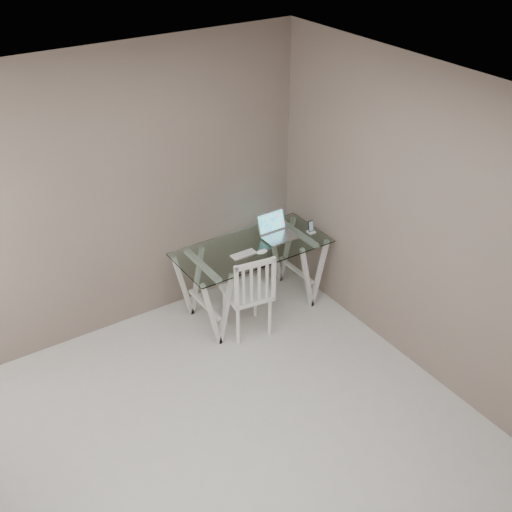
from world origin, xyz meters
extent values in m
plane|color=beige|center=(0.00, 0.00, 0.00)|extent=(4.50, 4.50, 0.00)
cube|color=white|center=(0.00, 0.00, 2.70)|extent=(4.00, 4.50, 0.02)
cube|color=#75655C|center=(0.00, 2.25, 1.35)|extent=(4.00, 0.02, 2.70)
cube|color=#75655C|center=(2.00, 0.00, 1.35)|extent=(0.02, 4.50, 2.70)
cube|color=silver|center=(1.20, 1.70, 0.74)|extent=(1.50, 0.70, 0.01)
cube|color=silver|center=(0.65, 1.70, 0.36)|extent=(0.24, 0.62, 0.72)
cube|color=silver|center=(1.75, 1.70, 0.36)|extent=(0.24, 0.62, 0.72)
cube|color=white|center=(0.98, 1.46, 0.44)|extent=(0.47, 0.47, 0.04)
cylinder|color=white|center=(0.80, 1.32, 0.21)|extent=(0.03, 0.03, 0.42)
cylinder|color=white|center=(1.12, 1.27, 0.21)|extent=(0.03, 0.03, 0.42)
cylinder|color=white|center=(0.85, 1.65, 0.21)|extent=(0.03, 0.03, 0.42)
cylinder|color=white|center=(1.17, 1.60, 0.21)|extent=(0.03, 0.03, 0.42)
cube|color=white|center=(0.95, 1.27, 0.66)|extent=(0.41, 0.09, 0.46)
cube|color=silver|center=(1.52, 1.70, 0.75)|extent=(0.32, 0.22, 0.01)
cube|color=#19D899|center=(1.52, 1.84, 0.86)|extent=(0.32, 0.08, 0.21)
cube|color=silver|center=(1.05, 1.63, 0.75)|extent=(0.27, 0.11, 0.01)
ellipsoid|color=white|center=(1.21, 1.55, 0.76)|extent=(0.11, 0.07, 0.04)
cube|color=white|center=(1.85, 1.61, 0.75)|extent=(0.07, 0.07, 0.02)
cube|color=black|center=(1.85, 1.62, 0.82)|extent=(0.06, 0.03, 0.11)
camera|label=1|loc=(-1.68, -2.75, 3.94)|focal=45.00mm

